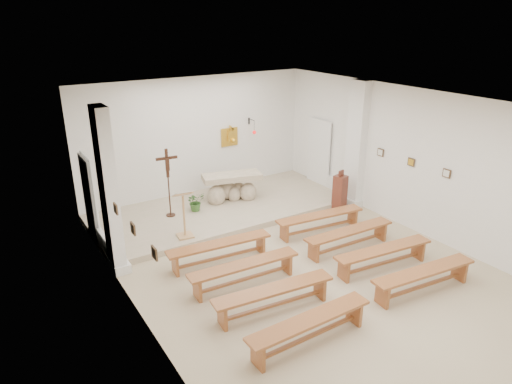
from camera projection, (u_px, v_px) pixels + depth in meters
ground at (301, 266)px, 9.86m from camera, size 7.00×10.00×0.00m
wall_left at (136, 232)px, 7.48m from camera, size 0.02×10.00×3.50m
wall_right at (419, 163)px, 10.96m from camera, size 0.02×10.00×3.50m
wall_back at (197, 138)px, 13.15m from camera, size 7.00×0.02×3.50m
ceiling at (307, 105)px, 8.59m from camera, size 7.00×10.00×0.02m
sanctuary_platform at (223, 209)px, 12.58m from camera, size 6.98×3.00×0.15m
pilaster_left at (109, 193)px, 9.11m from camera, size 0.26×0.55×3.50m
pilaster_right at (356, 145)px, 12.48m from camera, size 0.26×0.55×3.50m
gold_wall_relief at (229, 137)px, 13.69m from camera, size 0.55×0.04×0.55m
sanctuary_lamp at (254, 131)px, 13.78m from camera, size 0.11×0.36×0.44m
station_frame_left_front at (154, 253)px, 6.87m from camera, size 0.03×0.20×0.20m
station_frame_left_mid at (133, 229)px, 7.66m from camera, size 0.03×0.20×0.20m
station_frame_left_rear at (116, 209)px, 8.45m from camera, size 0.03×0.20×0.20m
station_frame_right_front at (447, 173)px, 10.33m from camera, size 0.03×0.20×0.20m
station_frame_right_mid at (411, 162)px, 11.12m from camera, size 0.03×0.20×0.20m
station_frame_right_rear at (381, 152)px, 11.91m from camera, size 0.03×0.20×0.20m
radiator_left at (105, 245)px, 10.17m from camera, size 0.10×0.85×0.52m
radiator_right at (337, 187)px, 13.59m from camera, size 0.10×0.85×0.52m
altar at (231, 189)px, 12.90m from camera, size 1.74×1.04×0.84m
lectern at (184, 214)px, 10.62m from camera, size 0.47×0.41×1.20m
crucifix_stand at (168, 178)px, 11.60m from camera, size 0.55×0.24×1.82m
potted_plant at (196, 201)px, 12.20m from camera, size 0.47×0.41×0.52m
donation_pedestal at (340, 192)px, 12.56m from camera, size 0.37×0.37×1.14m
bench_left_front at (220, 248)px, 9.87m from camera, size 2.35×0.59×0.49m
bench_right_front at (320, 219)px, 11.27m from camera, size 2.36×0.63×0.49m
bench_left_second at (244, 269)px, 9.05m from camera, size 2.35×0.51×0.49m
bench_right_second at (349, 235)px, 10.45m from camera, size 2.34×0.45×0.49m
bench_left_third at (274, 294)px, 8.23m from camera, size 2.35×0.62×0.49m
bench_right_third at (383, 253)px, 9.63m from camera, size 2.36×0.63×0.49m
bench_left_fourth at (310, 325)px, 7.41m from camera, size 2.33×0.38×0.49m
bench_right_fourth at (424, 275)px, 8.82m from camera, size 2.35×0.61×0.49m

